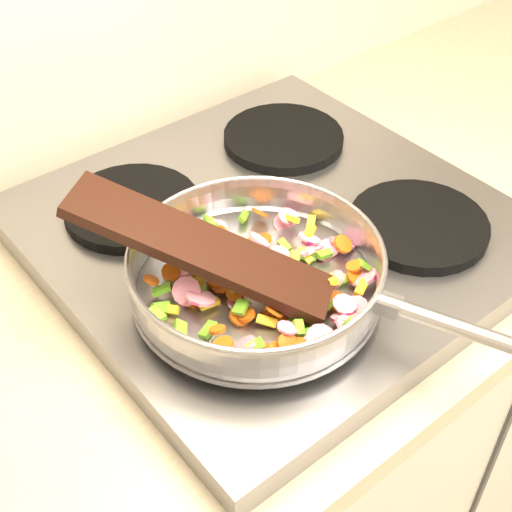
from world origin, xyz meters
TOP-DOWN VIEW (x-y plane):
  - base_cabinet at (0.00, 1.67)m, footprint 3.00×0.65m
  - cooktop at (-0.70, 1.67)m, footprint 0.60×0.60m
  - grate_fl at (-0.84, 1.52)m, footprint 0.19×0.19m
  - grate_fr at (-0.56, 1.52)m, footprint 0.19×0.19m
  - grate_bl at (-0.84, 1.81)m, footprint 0.19×0.19m
  - grate_br at (-0.56, 1.81)m, footprint 0.19×0.19m
  - saute_pan at (-0.81, 1.56)m, footprint 0.35×0.49m
  - vegetable_heap at (-0.81, 1.55)m, footprint 0.29×0.29m
  - wooden_spatula at (-0.87, 1.60)m, footprint 0.24×0.29m

SIDE VIEW (x-z plane):
  - base_cabinet at x=0.00m, z-range 0.00..0.86m
  - cooktop at x=-0.70m, z-range 0.90..0.94m
  - grate_fl at x=-0.84m, z-range 0.94..0.96m
  - grate_fr at x=-0.56m, z-range 0.94..0.96m
  - grate_bl at x=-0.84m, z-range 0.94..0.96m
  - grate_br at x=-0.56m, z-range 0.94..0.96m
  - vegetable_heap at x=-0.81m, z-range 0.95..1.00m
  - saute_pan at x=-0.81m, z-range 0.96..1.02m
  - wooden_spatula at x=-0.87m, z-range 0.97..1.08m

